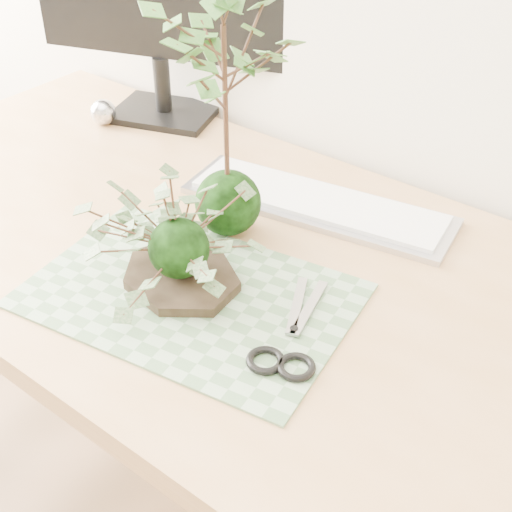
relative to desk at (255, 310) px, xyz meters
name	(u,v)px	position (x,y,z in m)	size (l,w,h in m)	color
desk	(255,310)	(0.00, 0.00, 0.00)	(1.60, 0.70, 0.74)	tan
cutting_mat	(190,295)	(-0.03, -0.11, 0.09)	(0.44, 0.30, 0.00)	#50764C
stone_dish	(181,277)	(-0.06, -0.10, 0.10)	(0.19, 0.19, 0.01)	black
ivy_kokedama	(177,224)	(-0.06, -0.10, 0.19)	(0.31, 0.31, 0.17)	black
maple_kokedama	(224,44)	(-0.09, 0.05, 0.39)	(0.23, 0.23, 0.43)	black
keyboard	(318,204)	(-0.02, 0.19, 0.10)	(0.47, 0.21, 0.02)	#AFAFB9
foil_ball	(103,112)	(-0.53, 0.19, 0.11)	(0.05, 0.05, 0.05)	white
scissors	(279,347)	(0.14, -0.13, 0.10)	(0.10, 0.21, 0.01)	gray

